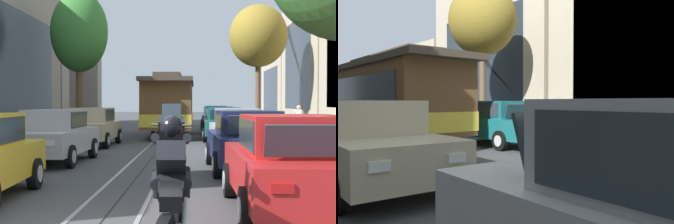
{
  "view_description": "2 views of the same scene",
  "coord_description": "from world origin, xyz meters",
  "views": [
    {
      "loc": [
        1.4,
        -5.94,
        1.77
      ],
      "look_at": [
        0.22,
        15.86,
        1.4
      ],
      "focal_mm": 54.48,
      "sensor_mm": 36.0,
      "label": 1
    },
    {
      "loc": [
        -5.13,
        8.57,
        1.57
      ],
      "look_at": [
        0.84,
        15.65,
        1.28
      ],
      "focal_mm": 37.39,
      "sensor_mm": 36.0,
      "label": 2
    }
  ],
  "objects": [
    {
      "name": "parked_car_navy_second_right",
      "position": [
        2.74,
        7.44,
        0.8
      ],
      "size": [
        2.12,
        4.41,
        1.58
      ],
      "color": "#19234C",
      "rests_on": "ground"
    },
    {
      "name": "fire_hydrant",
      "position": [
        4.39,
        7.08,
        0.42
      ],
      "size": [
        0.4,
        0.22,
        0.84
      ],
      "color": "#B2B2B7",
      "rests_on": "ground"
    },
    {
      "name": "street_tree_kerb_right_second",
      "position": [
        4.82,
        22.12,
        5.42
      ],
      "size": [
        3.15,
        3.46,
        7.15
      ],
      "color": "brown",
      "rests_on": "ground"
    },
    {
      "name": "pedestrian_on_left_pavement",
      "position": [
        6.77,
        20.85,
        0.94
      ],
      "size": [
        0.55,
        0.37,
        1.67
      ],
      "color": "slate",
      "rests_on": "ground"
    },
    {
      "name": "cable_car_trolley",
      "position": [
        -0.0,
        21.23,
        1.66
      ],
      "size": [
        2.57,
        9.14,
        3.28
      ],
      "color": "brown",
      "rests_on": "ground"
    },
    {
      "name": "parked_car_red_near_right",
      "position": [
        2.95,
        2.32,
        0.8
      ],
      "size": [
        2.07,
        4.39,
        1.58
      ],
      "color": "red",
      "rests_on": "ground"
    },
    {
      "name": "parked_car_black_fifth_right",
      "position": [
        2.8,
        23.96,
        0.8
      ],
      "size": [
        2.01,
        4.37,
        1.58
      ],
      "color": "black",
      "rests_on": "ground"
    },
    {
      "name": "trolley_track_rails",
      "position": [
        0.0,
        20.68,
        0.0
      ],
      "size": [
        1.14,
        53.36,
        0.01
      ],
      "color": "gray",
      "rests_on": "ground"
    },
    {
      "name": "parked_car_teal_fourth_right",
      "position": [
        2.73,
        18.4,
        0.8
      ],
      "size": [
        2.02,
        4.37,
        1.58
      ],
      "color": "#196B70",
      "rests_on": "ground"
    },
    {
      "name": "ground_plane",
      "position": [
        0.0,
        18.14,
        0.0
      ],
      "size": [
        160.0,
        160.0,
        0.0
      ],
      "primitive_type": "plane",
      "color": "#424244"
    },
    {
      "name": "parked_car_silver_second_left",
      "position": [
        -2.84,
        9.1,
        0.8
      ],
      "size": [
        2.09,
        4.4,
        1.58
      ],
      "color": "#B7B7BC",
      "rests_on": "ground"
    },
    {
      "name": "motorcycle_with_rider",
      "position": [
        1.12,
        0.0,
        0.93
      ],
      "size": [
        0.52,
        1.88,
        1.76
      ],
      "color": "black",
      "rests_on": "ground"
    },
    {
      "name": "parked_car_silver_mid_right",
      "position": [
        2.92,
        13.21,
        0.8
      ],
      "size": [
        2.05,
        4.38,
        1.58
      ],
      "color": "#B7B7BC",
      "rests_on": "ground"
    },
    {
      "name": "parked_car_beige_mid_left",
      "position": [
        -2.92,
        15.09,
        0.8
      ],
      "size": [
        2.09,
        4.4,
        1.58
      ],
      "color": "#C1B28E",
      "rests_on": "ground"
    },
    {
      "name": "parked_car_teal_sixth_right",
      "position": [
        2.75,
        29.25,
        0.8
      ],
      "size": [
        2.05,
        4.38,
        1.58
      ],
      "color": "#196B70",
      "rests_on": "ground"
    },
    {
      "name": "street_tree_kerb_left_second",
      "position": [
        -4.86,
        21.27,
        5.58
      ],
      "size": [
        3.09,
        2.99,
        7.81
      ],
      "color": "brown",
      "rests_on": "ground"
    },
    {
      "name": "parked_car_black_far_right",
      "position": [
        2.98,
        34.31,
        0.8
      ],
      "size": [
        2.04,
        4.38,
        1.58
      ],
      "color": "black",
      "rests_on": "ground"
    }
  ]
}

